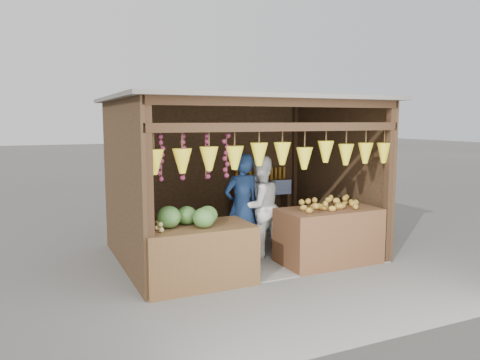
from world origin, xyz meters
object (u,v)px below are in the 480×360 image
at_px(woman_standing, 259,207).
at_px(counter_left, 197,255).
at_px(vendor_seated, 137,216).
at_px(counter_right, 328,236).
at_px(man_standing, 242,207).

bearing_deg(woman_standing, counter_left, 20.54).
bearing_deg(woman_standing, vendor_seated, -19.14).
relative_size(counter_right, vendor_seated, 1.59).
distance_m(counter_right, man_standing, 1.48).
height_order(counter_left, vendor_seated, vendor_seated).
height_order(counter_right, woman_standing, woman_standing).
relative_size(woman_standing, vendor_seated, 1.70).
bearing_deg(vendor_seated, counter_left, 126.60).
relative_size(counter_left, man_standing, 0.89).
bearing_deg(man_standing, woman_standing, -174.51).
distance_m(woman_standing, vendor_seated, 2.02).
height_order(counter_right, man_standing, man_standing).
bearing_deg(counter_right, man_standing, 149.10).
distance_m(man_standing, woman_standing, 0.37).
height_order(counter_left, man_standing, man_standing).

